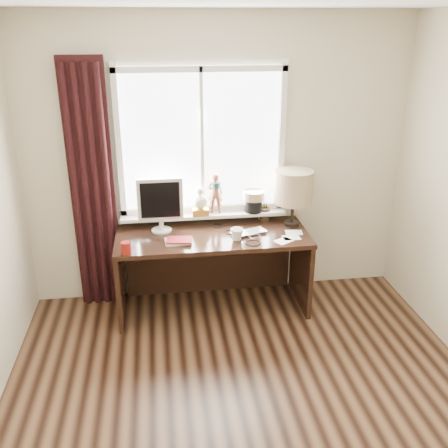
{
  "coord_description": "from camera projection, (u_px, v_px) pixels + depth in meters",
  "views": [
    {
      "loc": [
        -0.55,
        -2.39,
        2.5
      ],
      "look_at": [
        -0.05,
        1.25,
        1.0
      ],
      "focal_mm": 40.0,
      "sensor_mm": 36.0,
      "label": 1
    }
  ],
  "objects": [
    {
      "name": "window",
      "position": [
        203.0,
        165.0,
        4.48
      ],
      "size": [
        1.52,
        0.22,
        1.4
      ],
      "color": "white",
      "rests_on": "ground"
    },
    {
      "name": "red_cup",
      "position": [
        126.0,
        248.0,
        4.02
      ],
      "size": [
        0.08,
        0.08,
        0.1
      ],
      "primitive_type": "cylinder",
      "color": "maroon",
      "rests_on": "desk"
    },
    {
      "name": "icon_frame",
      "position": [
        264.0,
        213.0,
        4.72
      ],
      "size": [
        0.1,
        0.03,
        0.13
      ],
      "color": "gold",
      "rests_on": "desk"
    },
    {
      "name": "laptop",
      "position": [
        249.0,
        233.0,
        4.41
      ],
      "size": [
        0.36,
        0.29,
        0.02
      ],
      "primitive_type": "imported",
      "rotation": [
        0.0,
        0.0,
        0.33
      ],
      "color": "silver",
      "rests_on": "desk"
    },
    {
      "name": "monitor",
      "position": [
        160.0,
        202.0,
        4.37
      ],
      "size": [
        0.4,
        0.18,
        0.49
      ],
      "color": "beige",
      "rests_on": "desk"
    },
    {
      "name": "loose_papers",
      "position": [
        290.0,
        237.0,
        4.35
      ],
      "size": [
        0.31,
        0.32,
        0.0
      ],
      "color": "white",
      "rests_on": "desk"
    },
    {
      "name": "desk_cables",
      "position": [
        237.0,
        235.0,
        4.38
      ],
      "size": [
        0.39,
        0.55,
        0.01
      ],
      "color": "black",
      "rests_on": "desk"
    },
    {
      "name": "mug",
      "position": [
        237.0,
        234.0,
        4.27
      ],
      "size": [
        0.15,
        0.15,
        0.11
      ],
      "primitive_type": "imported",
      "rotation": [
        0.0,
        0.0,
        0.55
      ],
      "color": "white",
      "rests_on": "desk"
    },
    {
      "name": "brush_holder",
      "position": [
        265.0,
        214.0,
        4.69
      ],
      "size": [
        0.09,
        0.09,
        0.25
      ],
      "color": "black",
      "rests_on": "desk"
    },
    {
      "name": "notebook_stack",
      "position": [
        178.0,
        241.0,
        4.24
      ],
      "size": [
        0.24,
        0.18,
        0.03
      ],
      "color": "beige",
      "rests_on": "desk"
    },
    {
      "name": "curtain",
      "position": [
        92.0,
        190.0,
        4.39
      ],
      "size": [
        0.38,
        0.09,
        2.25
      ],
      "color": "black",
      "rests_on": "floor"
    },
    {
      "name": "wall_back",
      "position": [
        218.0,
        163.0,
        4.55
      ],
      "size": [
        3.5,
        0.0,
        2.6
      ],
      "primitive_type": "cube",
      "rotation": [
        1.57,
        0.0,
        0.0
      ],
      "color": "beige",
      "rests_on": "ground"
    },
    {
      "name": "table_lamp",
      "position": [
        294.0,
        187.0,
        4.47
      ],
      "size": [
        0.35,
        0.35,
        0.52
      ],
      "color": "black",
      "rests_on": "desk"
    },
    {
      "name": "desk",
      "position": [
        212.0,
        255.0,
        4.59
      ],
      "size": [
        1.7,
        0.7,
        0.75
      ],
      "color": "black",
      "rests_on": "floor"
    },
    {
      "name": "floor",
      "position": [
        258.0,
        440.0,
        3.21
      ],
      "size": [
        3.5,
        4.0,
        0.0
      ],
      "primitive_type": "cube",
      "color": "brown",
      "rests_on": "ground"
    }
  ]
}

